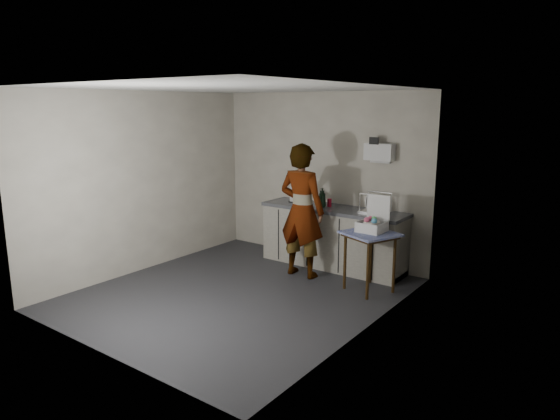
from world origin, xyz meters
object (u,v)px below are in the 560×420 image
Objects in this scene: kitchen_counter at (333,239)px; soap_bottle at (322,198)px; bakery_box at (372,224)px; side_table at (370,240)px; paper_towel at (293,194)px; standing_man at (302,211)px; dish_rack at (375,208)px; soda_can at (329,203)px; dark_bottle at (322,198)px.

kitchen_counter is 0.65m from soap_bottle.
side_table is at bearing -78.39° from bakery_box.
bakery_box is (1.63, -0.53, -0.14)m from paper_towel.
side_table is 0.42× the size of standing_man.
side_table is 3.17× the size of paper_towel.
kitchen_counter is 1.13m from bakery_box.
bakery_box is at bearing -66.71° from dish_rack.
paper_towel is at bearing -178.35° from side_table.
paper_towel is at bearing -178.10° from soda_can.
bakery_box reaches higher than paper_towel.
soap_bottle is 1.28× the size of dark_bottle.
kitchen_counter is at bearing -0.34° from paper_towel.
side_table is at bearing -20.19° from paper_towel.
bakery_box reaches higher than soda_can.
soap_bottle is 0.71× the size of dish_rack.
paper_towel is (-0.74, 0.00, 0.60)m from kitchen_counter.
soda_can is at bearing -11.34° from dark_bottle.
paper_towel is 1.72m from bakery_box.
side_table is at bearing -68.19° from dish_rack.
soda_can is (-0.99, 0.63, 0.28)m from side_table.
dark_bottle is 0.88m from dish_rack.
soda_can is at bearing 163.08° from kitchen_counter.
dark_bottle is (-0.08, 0.13, -0.03)m from soap_bottle.
standing_man is 4.11× the size of bakery_box.
paper_towel reaches higher than soda_can.
standing_man is at bearing -140.14° from dish_rack.
dish_rack is (0.73, 0.03, 0.00)m from soda_can.
standing_man is 0.85m from paper_towel.
dark_bottle is at bearing 5.88° from paper_towel.
soda_can reaches higher than side_table.
standing_man reaches higher than dark_bottle.
soda_can is at bearing 1.90° from paper_towel.
dish_rack is at bearing 2.11° from soda_can.
dark_bottle is 0.49× the size of bakery_box.
soap_bottle reaches higher than dish_rack.
soap_bottle is at bearing 158.08° from bakery_box.
bakery_box reaches higher than dark_bottle.
standing_man reaches higher than kitchen_counter.
standing_man is 8.45× the size of dark_bottle.
dark_bottle is at bearing 166.61° from kitchen_counter.
dish_rack is (1.38, 0.05, -0.05)m from paper_towel.
kitchen_counter is 5.57× the size of dish_rack.
soda_can is at bearing 169.53° from side_table.
soap_bottle is at bearing -91.84° from standing_man.
soda_can is (0.07, 0.64, 0.02)m from standing_man.
side_table is (0.90, -0.60, 0.26)m from kitchen_counter.
paper_towel is at bearing -48.42° from standing_man.
paper_towel is (-0.58, 0.62, 0.08)m from standing_man.
side_table is 1.24m from soap_bottle.
bakery_box reaches higher than dish_rack.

